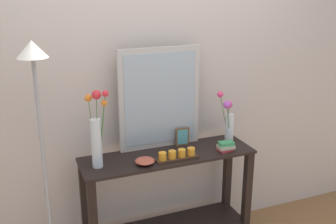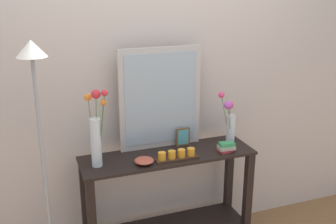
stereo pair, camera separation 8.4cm
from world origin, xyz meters
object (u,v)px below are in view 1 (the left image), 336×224
(candle_tray, at_px, (177,155))
(picture_frame_small, at_px, (182,137))
(tall_vase_left, at_px, (97,133))
(decorative_bowl, at_px, (145,161))
(mirror_leaning, at_px, (159,99))
(console_table, at_px, (168,195))
(vase_right, at_px, (228,119))
(floor_lamp, at_px, (41,134))
(book_stack, at_px, (226,146))

(candle_tray, xyz_separation_m, picture_frame_small, (0.14, 0.22, 0.04))
(picture_frame_small, bearing_deg, tall_vase_left, -169.28)
(candle_tray, bearing_deg, decorative_bowl, 179.34)
(mirror_leaning, relative_size, tall_vase_left, 1.40)
(console_table, relative_size, picture_frame_small, 9.10)
(console_table, bearing_deg, vase_right, 4.46)
(decorative_bowl, height_order, floor_lamp, floor_lamp)
(vase_right, relative_size, candle_tray, 1.31)
(book_stack, bearing_deg, tall_vase_left, 174.70)
(vase_right, bearing_deg, console_table, -175.54)
(console_table, distance_m, decorative_bowl, 0.43)
(decorative_bowl, distance_m, floor_lamp, 0.73)
(decorative_bowl, distance_m, book_stack, 0.64)
(decorative_bowl, xyz_separation_m, book_stack, (0.64, -0.00, 0.01))
(mirror_leaning, distance_m, tall_vase_left, 0.56)
(floor_lamp, bearing_deg, vase_right, 5.68)
(tall_vase_left, relative_size, decorative_bowl, 3.98)
(console_table, xyz_separation_m, candle_tray, (0.03, -0.10, 0.37))
(decorative_bowl, relative_size, book_stack, 1.08)
(floor_lamp, bearing_deg, book_stack, -0.04)
(vase_right, relative_size, floor_lamp, 0.24)
(book_stack, height_order, floor_lamp, floor_lamp)
(tall_vase_left, distance_m, decorative_bowl, 0.39)
(vase_right, height_order, book_stack, vase_right)
(picture_frame_small, bearing_deg, floor_lamp, -168.29)
(tall_vase_left, xyz_separation_m, decorative_bowl, (0.31, -0.08, -0.22))
(mirror_leaning, distance_m, vase_right, 0.57)
(mirror_leaning, bearing_deg, console_table, -88.25)
(decorative_bowl, bearing_deg, candle_tray, -0.66)
(vase_right, distance_m, picture_frame_small, 0.38)
(console_table, relative_size, floor_lamp, 0.74)
(mirror_leaning, distance_m, decorative_bowl, 0.49)
(vase_right, bearing_deg, picture_frame_small, 167.71)
(mirror_leaning, height_order, candle_tray, mirror_leaning)
(mirror_leaning, xyz_separation_m, picture_frame_small, (0.17, -0.04, -0.31))
(decorative_bowl, bearing_deg, console_table, 24.23)
(mirror_leaning, xyz_separation_m, candle_tray, (0.03, -0.26, -0.35))
(tall_vase_left, xyz_separation_m, book_stack, (0.95, -0.09, -0.21))
(tall_vase_left, bearing_deg, candle_tray, -8.92)
(tall_vase_left, bearing_deg, decorative_bowl, -15.16)
(tall_vase_left, bearing_deg, mirror_leaning, 18.59)
(picture_frame_small, bearing_deg, book_stack, -39.82)
(console_table, xyz_separation_m, picture_frame_small, (0.17, 0.12, 0.41))
(picture_frame_small, relative_size, book_stack, 1.11)
(book_stack, distance_m, floor_lamp, 1.34)
(picture_frame_small, height_order, floor_lamp, floor_lamp)
(mirror_leaning, height_order, picture_frame_small, mirror_leaning)
(console_table, height_order, candle_tray, candle_tray)
(console_table, distance_m, mirror_leaning, 0.74)
(floor_lamp, bearing_deg, candle_tray, 0.03)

